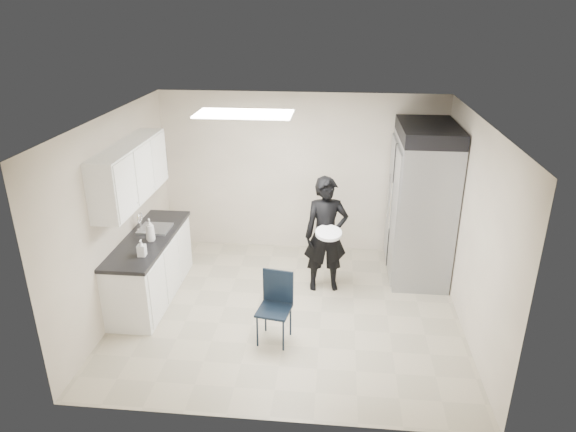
# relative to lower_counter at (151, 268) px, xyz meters

# --- Properties ---
(floor) EXTENTS (4.50, 4.50, 0.00)m
(floor) POSITION_rel_lower_counter_xyz_m (1.95, -0.20, -0.43)
(floor) COLOR tan
(floor) RESTS_ON ground
(ceiling) EXTENTS (4.50, 4.50, 0.00)m
(ceiling) POSITION_rel_lower_counter_xyz_m (1.95, -0.20, 2.17)
(ceiling) COLOR white
(ceiling) RESTS_ON back_wall
(back_wall) EXTENTS (4.50, 0.00, 4.50)m
(back_wall) POSITION_rel_lower_counter_xyz_m (1.95, 1.80, 0.87)
(back_wall) COLOR beige
(back_wall) RESTS_ON floor
(left_wall) EXTENTS (0.00, 4.00, 4.00)m
(left_wall) POSITION_rel_lower_counter_xyz_m (-0.30, -0.20, 0.87)
(left_wall) COLOR beige
(left_wall) RESTS_ON floor
(right_wall) EXTENTS (0.00, 4.00, 4.00)m
(right_wall) POSITION_rel_lower_counter_xyz_m (4.20, -0.20, 0.87)
(right_wall) COLOR beige
(right_wall) RESTS_ON floor
(ceiling_panel) EXTENTS (1.20, 0.60, 0.02)m
(ceiling_panel) POSITION_rel_lower_counter_xyz_m (1.35, 0.20, 2.14)
(ceiling_panel) COLOR white
(ceiling_panel) RESTS_ON ceiling
(lower_counter) EXTENTS (0.60, 1.90, 0.86)m
(lower_counter) POSITION_rel_lower_counter_xyz_m (0.00, 0.00, 0.00)
(lower_counter) COLOR silver
(lower_counter) RESTS_ON floor
(countertop) EXTENTS (0.64, 1.95, 0.05)m
(countertop) POSITION_rel_lower_counter_xyz_m (0.00, 0.00, 0.46)
(countertop) COLOR black
(countertop) RESTS_ON lower_counter
(sink) EXTENTS (0.42, 0.40, 0.14)m
(sink) POSITION_rel_lower_counter_xyz_m (0.02, 0.25, 0.44)
(sink) COLOR gray
(sink) RESTS_ON countertop
(faucet) EXTENTS (0.02, 0.02, 0.24)m
(faucet) POSITION_rel_lower_counter_xyz_m (-0.18, 0.25, 0.59)
(faucet) COLOR silver
(faucet) RESTS_ON countertop
(upper_cabinets) EXTENTS (0.35, 1.80, 0.75)m
(upper_cabinets) POSITION_rel_lower_counter_xyz_m (-0.13, 0.00, 1.40)
(upper_cabinets) COLOR silver
(upper_cabinets) RESTS_ON left_wall
(towel_dispenser) EXTENTS (0.22, 0.30, 0.35)m
(towel_dispenser) POSITION_rel_lower_counter_xyz_m (-0.19, 1.15, 1.19)
(towel_dispenser) COLOR black
(towel_dispenser) RESTS_ON left_wall
(notice_sticker_left) EXTENTS (0.00, 0.12, 0.07)m
(notice_sticker_left) POSITION_rel_lower_counter_xyz_m (-0.29, -0.10, 0.79)
(notice_sticker_left) COLOR yellow
(notice_sticker_left) RESTS_ON left_wall
(notice_sticker_right) EXTENTS (0.00, 0.12, 0.07)m
(notice_sticker_right) POSITION_rel_lower_counter_xyz_m (-0.29, 0.10, 0.75)
(notice_sticker_right) COLOR yellow
(notice_sticker_right) RESTS_ON left_wall
(commercial_fridge) EXTENTS (0.80, 1.35, 2.10)m
(commercial_fridge) POSITION_rel_lower_counter_xyz_m (3.78, 1.07, 0.62)
(commercial_fridge) COLOR gray
(commercial_fridge) RESTS_ON floor
(fridge_compressor) EXTENTS (0.80, 1.35, 0.20)m
(fridge_compressor) POSITION_rel_lower_counter_xyz_m (3.78, 1.07, 1.77)
(fridge_compressor) COLOR black
(fridge_compressor) RESTS_ON commercial_fridge
(folding_chair) EXTENTS (0.44, 0.44, 0.86)m
(folding_chair) POSITION_rel_lower_counter_xyz_m (1.84, -0.88, -0.00)
(folding_chair) COLOR black
(folding_chair) RESTS_ON floor
(man_tuxedo) EXTENTS (0.67, 0.50, 1.68)m
(man_tuxedo) POSITION_rel_lower_counter_xyz_m (2.41, 0.46, 0.41)
(man_tuxedo) COLOR black
(man_tuxedo) RESTS_ON floor
(bucket_lid) EXTENTS (0.41, 0.41, 0.04)m
(bucket_lid) POSITION_rel_lower_counter_xyz_m (2.45, 0.22, 0.55)
(bucket_lid) COLOR white
(bucket_lid) RESTS_ON man_tuxedo
(soap_bottle_a) EXTENTS (0.16, 0.16, 0.31)m
(soap_bottle_a) POSITION_rel_lower_counter_xyz_m (0.09, -0.11, 0.64)
(soap_bottle_a) COLOR silver
(soap_bottle_a) RESTS_ON countertop
(soap_bottle_b) EXTENTS (0.10, 0.10, 0.22)m
(soap_bottle_b) POSITION_rel_lower_counter_xyz_m (0.13, -0.55, 0.59)
(soap_bottle_b) COLOR #B3B1BD
(soap_bottle_b) RESTS_ON countertop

